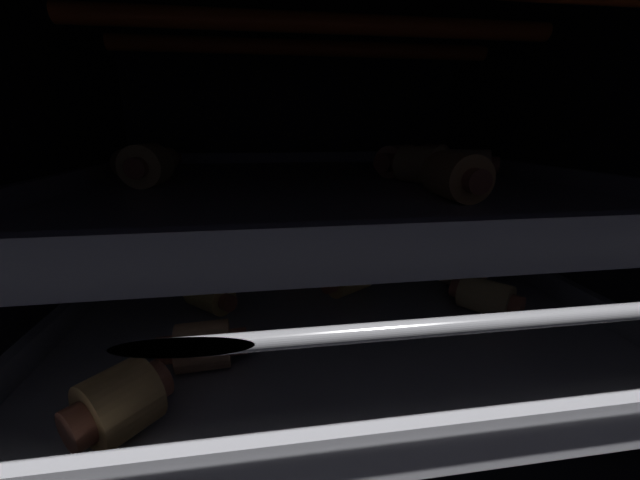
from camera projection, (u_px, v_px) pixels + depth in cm
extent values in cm
cube|color=black|center=(322.00, 384.00, 38.53)|extent=(50.77, 53.80, 1.20)
cube|color=black|center=(297.00, 178.00, 58.14)|extent=(50.77, 1.20, 35.02)
cube|color=black|center=(20.00, 226.00, 29.79)|extent=(1.20, 51.40, 35.02)
cube|color=black|center=(568.00, 207.00, 36.72)|extent=(1.20, 51.40, 35.02)
cylinder|color=#F25919|center=(323.00, 23.00, 28.75)|extent=(38.70, 1.52, 1.52)
cylinder|color=#F25919|center=(309.00, 48.00, 37.67)|extent=(38.70, 1.52, 1.52)
cylinder|color=slate|center=(67.00, 312.00, 32.38)|extent=(0.69, 50.37, 0.69)
cylinder|color=slate|center=(536.00, 282.00, 38.75)|extent=(0.69, 50.37, 0.69)
cylinder|color=slate|center=(370.00, 431.00, 19.67)|extent=(45.51, 0.69, 0.69)
cylinder|color=slate|center=(347.00, 367.00, 24.97)|extent=(45.51, 0.69, 0.69)
cylinder|color=slate|center=(333.00, 325.00, 30.26)|extent=(45.51, 0.69, 0.69)
cylinder|color=slate|center=(322.00, 296.00, 35.56)|extent=(45.51, 0.69, 0.69)
cylinder|color=slate|center=(315.00, 274.00, 40.86)|extent=(45.51, 0.69, 0.69)
cylinder|color=slate|center=(309.00, 257.00, 46.15)|extent=(45.51, 0.69, 0.69)
cylinder|color=slate|center=(304.00, 244.00, 51.45)|extent=(45.51, 0.69, 0.69)
cylinder|color=slate|center=(300.00, 233.00, 56.75)|extent=(45.51, 0.69, 0.69)
cube|color=gray|center=(322.00, 287.00, 35.30)|extent=(40.29, 40.34, 1.12)
cube|color=gray|center=(391.00, 441.00, 16.17)|extent=(40.29, 0.80, 1.77)
cube|color=gray|center=(302.00, 222.00, 53.58)|extent=(40.29, 0.80, 1.77)
cube|color=gray|center=(99.00, 285.00, 32.11)|extent=(0.80, 40.34, 1.77)
cube|color=gray|center=(513.00, 262.00, 37.64)|extent=(0.80, 40.34, 1.77)
cylinder|color=tan|center=(203.00, 346.00, 22.19)|extent=(3.32, 3.17, 2.92)
cylinder|color=#9E563D|center=(167.00, 350.00, 21.74)|extent=(1.19, 1.73, 1.65)
cylinder|color=#9E563D|center=(238.00, 341.00, 22.64)|extent=(1.19, 1.73, 1.65)
cylinder|color=tan|center=(119.00, 403.00, 17.29)|extent=(4.39, 4.36, 3.35)
cylinder|color=#9E563D|center=(155.00, 381.00, 18.74)|extent=(2.04, 1.97, 2.00)
cylinder|color=#9E563D|center=(77.00, 428.00, 15.84)|extent=(2.04, 1.97, 2.00)
cylinder|color=tan|center=(349.00, 279.00, 32.48)|extent=(4.51, 4.15, 2.60)
cylinder|color=#9E563D|center=(367.00, 272.00, 33.90)|extent=(1.46, 1.57, 1.28)
cylinder|color=#9E563D|center=(329.00, 286.00, 31.06)|extent=(1.46, 1.57, 1.28)
cylinder|color=tan|center=(433.00, 233.00, 45.90)|extent=(4.21, 4.50, 2.96)
cylinder|color=#9E563D|center=(420.00, 229.00, 47.56)|extent=(1.70, 1.23, 1.59)
cylinder|color=#9E563D|center=(447.00, 237.00, 44.23)|extent=(1.70, 1.23, 1.59)
cylinder|color=tan|center=(457.00, 271.00, 33.64)|extent=(4.08, 4.82, 3.00)
cylinder|color=#9E563D|center=(438.00, 263.00, 35.72)|extent=(1.66, 1.11, 1.52)
cylinder|color=#9E563D|center=(478.00, 281.00, 31.56)|extent=(1.66, 1.11, 1.52)
cylinder|color=tan|center=(238.00, 228.00, 49.42)|extent=(4.25, 4.03, 2.43)
cylinder|color=#9E563D|center=(251.00, 225.00, 50.84)|extent=(1.35, 1.48, 1.31)
cylinder|color=#9E563D|center=(224.00, 231.00, 48.01)|extent=(1.35, 1.48, 1.31)
cylinder|color=tan|center=(210.00, 296.00, 29.39)|extent=(4.22, 4.18, 2.42)
cylinder|color=#9E563D|center=(193.00, 289.00, 30.57)|extent=(1.44, 1.46, 1.30)
cylinder|color=#9E563D|center=(228.00, 303.00, 28.21)|extent=(1.44, 1.46, 1.30)
cylinder|color=tan|center=(317.00, 234.00, 45.93)|extent=(4.37, 4.64, 2.84)
cylinder|color=#9E563D|center=(305.00, 230.00, 47.65)|extent=(1.95, 1.76, 1.65)
cylinder|color=#9E563D|center=(330.00, 238.00, 44.21)|extent=(1.95, 1.76, 1.65)
cylinder|color=tan|center=(356.00, 225.00, 48.94)|extent=(4.22, 4.30, 3.23)
cylinder|color=#9E563D|center=(343.00, 224.00, 49.62)|extent=(1.48, 1.74, 1.53)
cylinder|color=#9E563D|center=(370.00, 227.00, 48.26)|extent=(1.48, 1.74, 1.53)
cylinder|color=tan|center=(292.00, 269.00, 33.76)|extent=(3.74, 3.94, 3.37)
cylinder|color=#9E563D|center=(271.00, 271.00, 33.11)|extent=(1.13, 1.81, 1.68)
cylinder|color=#9E563D|center=(312.00, 266.00, 34.42)|extent=(1.13, 1.81, 1.68)
cylinder|color=tan|center=(315.00, 243.00, 41.50)|extent=(3.89, 4.06, 3.21)
cylinder|color=#9E563D|center=(309.00, 238.00, 43.39)|extent=(1.94, 1.17, 1.81)
cylinder|color=#9E563D|center=(322.00, 249.00, 39.62)|extent=(1.94, 1.17, 1.81)
cylinder|color=tan|center=(486.00, 297.00, 28.89)|extent=(4.42, 4.57, 2.71)
cylinder|color=#9E563D|center=(457.00, 288.00, 30.36)|extent=(1.74, 1.63, 1.56)
cylinder|color=#9E563D|center=(517.00, 306.00, 27.42)|extent=(1.74, 1.63, 1.56)
cylinder|color=slate|center=(42.00, 202.00, 29.52)|extent=(0.57, 50.37, 0.57)
cylinder|color=slate|center=(553.00, 189.00, 35.89)|extent=(0.57, 50.37, 0.57)
cylinder|color=slate|center=(439.00, 327.00, 11.04)|extent=(45.51, 0.57, 0.57)
cylinder|color=slate|center=(389.00, 271.00, 15.37)|extent=(45.51, 0.57, 0.57)
cylinder|color=slate|center=(361.00, 239.00, 19.71)|extent=(45.51, 0.57, 0.57)
cylinder|color=slate|center=(344.00, 219.00, 24.04)|extent=(45.51, 0.57, 0.57)
cylinder|color=slate|center=(331.00, 205.00, 28.37)|extent=(45.51, 0.57, 0.57)
cylinder|color=slate|center=(322.00, 195.00, 32.71)|extent=(45.51, 0.57, 0.57)
cylinder|color=slate|center=(315.00, 187.00, 37.04)|extent=(45.51, 0.57, 0.57)
cylinder|color=slate|center=(310.00, 181.00, 41.37)|extent=(45.51, 0.57, 0.57)
cylinder|color=slate|center=(306.00, 176.00, 45.71)|extent=(45.51, 0.57, 0.57)
cylinder|color=slate|center=(302.00, 172.00, 50.04)|extent=(45.51, 0.57, 0.57)
cylinder|color=slate|center=(299.00, 168.00, 54.37)|extent=(45.51, 0.57, 0.57)
cube|color=gray|center=(322.00, 187.00, 32.49)|extent=(40.29, 40.34, 0.92)
cube|color=gray|center=(405.00, 238.00, 13.46)|extent=(40.29, 0.80, 1.31)
cube|color=gray|center=(301.00, 157.00, 50.87)|extent=(40.29, 0.80, 1.31)
cube|color=gray|center=(78.00, 178.00, 29.40)|extent=(0.80, 40.34, 1.31)
cube|color=gray|center=(528.00, 170.00, 34.93)|extent=(0.80, 40.34, 1.31)
cylinder|color=tan|center=(455.00, 176.00, 23.90)|extent=(3.13, 4.11, 3.03)
cylinder|color=#9E563D|center=(438.00, 172.00, 26.20)|extent=(1.52, 0.86, 1.50)
cylinder|color=#9E563D|center=(477.00, 181.00, 21.61)|extent=(1.52, 0.86, 1.50)
cylinder|color=tan|center=(433.00, 155.00, 45.17)|extent=(3.30, 3.86, 2.68)
cylinder|color=#9E563D|center=(423.00, 154.00, 46.97)|extent=(1.42, 0.86, 1.32)
cylinder|color=#9E563D|center=(443.00, 156.00, 43.37)|extent=(1.42, 0.86, 1.32)
cylinder|color=tan|center=(421.00, 165.00, 31.07)|extent=(4.45, 4.57, 3.09)
cylinder|color=#9E563D|center=(445.00, 167.00, 29.41)|extent=(1.93, 1.78, 1.58)
cylinder|color=#9E563D|center=(399.00, 163.00, 32.74)|extent=(1.93, 1.78, 1.58)
cylinder|color=tan|center=(399.00, 161.00, 35.28)|extent=(4.91, 4.82, 2.98)
cylinder|color=#9E563D|center=(411.00, 159.00, 37.13)|extent=(2.03, 2.09, 1.74)
cylinder|color=#9E563D|center=(385.00, 163.00, 33.43)|extent=(2.03, 2.09, 1.74)
cylinder|color=tan|center=(466.00, 165.00, 33.11)|extent=(4.41, 3.92, 2.70)
cylinder|color=#9E563D|center=(441.00, 164.00, 33.66)|extent=(1.35, 1.73, 1.53)
cylinder|color=#9E563D|center=(493.00, 165.00, 32.57)|extent=(1.35, 1.73, 1.53)
cylinder|color=tan|center=(156.00, 160.00, 39.96)|extent=(4.36, 4.79, 2.42)
cylinder|color=#9E563D|center=(175.00, 158.00, 42.20)|extent=(1.62, 1.58, 1.21)
cylinder|color=#9E563D|center=(135.00, 162.00, 37.72)|extent=(1.62, 1.58, 1.21)
cylinder|color=tan|center=(147.00, 166.00, 29.10)|extent=(3.65, 3.38, 3.33)
cylinder|color=#9E563D|center=(156.00, 163.00, 30.92)|extent=(1.64, 0.94, 1.57)
cylinder|color=#9E563D|center=(136.00, 168.00, 27.28)|extent=(1.64, 0.94, 1.57)
cylinder|color=tan|center=(134.00, 165.00, 32.84)|extent=(4.38, 4.51, 2.72)
cylinder|color=#9E563D|center=(124.00, 163.00, 34.26)|extent=(1.51, 1.43, 1.31)
cylinder|color=#9E563D|center=(144.00, 167.00, 31.41)|extent=(1.51, 1.43, 1.31)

